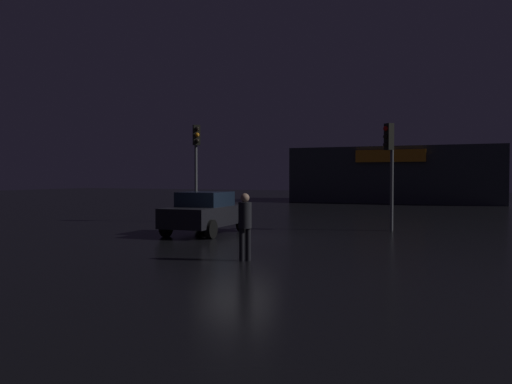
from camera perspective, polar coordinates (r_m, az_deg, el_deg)
name	(u,v)px	position (r m, az deg, el deg)	size (l,w,h in m)	color
ground_plane	(238,239)	(18.66, -1.97, -5.02)	(120.00, 120.00, 0.00)	black
store_building	(399,175)	(47.21, 15.03, 1.77)	(16.86, 8.75, 4.55)	#33383D
traffic_signal_main	(390,153)	(21.85, 14.09, 4.10)	(0.42, 0.43, 4.27)	#595B60
traffic_signal_opposite	(196,152)	(25.45, -6.39, 4.23)	(0.42, 0.43, 4.60)	#595B60
car_near	(206,212)	(20.26, -5.42, -2.18)	(2.17, 4.27, 1.59)	black
pedestrian	(245,221)	(13.73, -1.19, -3.17)	(0.47, 0.47, 1.74)	black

